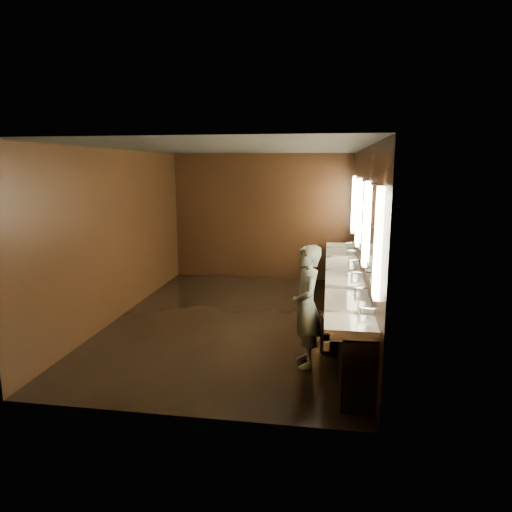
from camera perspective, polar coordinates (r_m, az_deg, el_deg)
The scene contains 10 objects.
floor at distance 7.68m, azimuth -2.49°, elevation -8.03°, with size 6.00×6.00×0.00m, color black.
ceiling at distance 7.25m, azimuth -2.68°, elevation 13.35°, with size 4.00×6.00×0.02m, color #2D2D2B.
wall_back at distance 10.27m, azimuth 0.76°, elevation 4.89°, with size 4.00×0.02×2.80m, color black.
wall_front at distance 4.49m, azimuth -10.22°, elevation -3.48°, with size 4.00×0.02×2.80m, color black.
wall_left at distance 7.98m, azimuth -16.83°, elevation 2.59°, with size 0.02×6.00×2.80m, color black.
wall_right at distance 7.21m, azimuth 13.19°, elevation 1.91°, with size 0.02×6.00×2.80m, color black.
sink_counter at distance 7.39m, azimuth 11.28°, elevation -4.97°, with size 0.55×5.40×1.01m.
mirror_band at distance 7.16m, azimuth 13.16°, elevation 4.68°, with size 0.06×5.03×1.15m.
person at distance 5.82m, azimuth 6.35°, elevation -6.27°, with size 0.57×0.38×1.57m, color #81AFC1.
trash_bin at distance 6.41m, azimuth 9.60°, elevation -9.59°, with size 0.34×0.34×0.53m, color black.
Camera 1 is at (1.45, -7.10, 2.52)m, focal length 32.00 mm.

